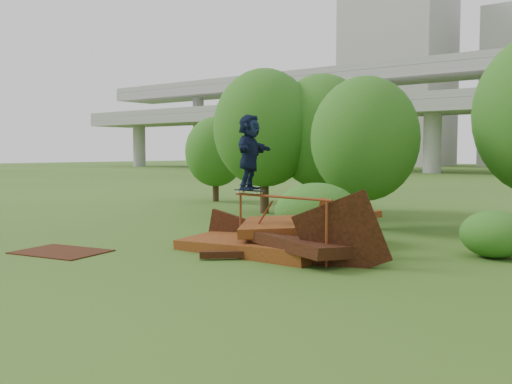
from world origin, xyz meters
The scene contains 13 objects.
ground centered at (0.00, 0.00, 0.00)m, with size 240.00×240.00×0.00m, color #2D5116.
scrap_pile centered at (-0.60, 2.73, 0.34)m, with size 5.84×3.47×2.21m.
grind_rail centered at (-0.17, 2.14, 1.15)m, with size 3.04×0.42×1.53m.
skateboard centered at (-1.21, 2.27, 1.61)m, with size 0.90×0.34×0.09m.
skater centered at (-1.21, 2.27, 2.57)m, with size 1.75×0.56×1.89m, color #0F1935.
flat_plate centered at (-5.17, -0.54, 0.01)m, with size 2.22×1.59×0.03m, color #37190B.
tree_0 centered at (-6.66, 10.21, 3.57)m, with size 4.29×4.29×6.04m.
tree_1 centered at (-4.91, 11.93, 3.44)m, with size 4.22×4.22×5.87m.
tree_2 centered at (-1.09, 8.34, 3.01)m, with size 3.62×3.62×5.09m.
tree_6 centered at (-12.10, 13.26, 2.59)m, with size 3.16×3.16×4.41m.
shrub_left centered at (-0.78, 4.81, 0.85)m, with size 2.47×2.28×1.71m, color #195717.
shrub_right centered at (3.85, 5.46, 0.58)m, with size 1.64×1.50×1.16m, color #195717.
building_left centered at (-38.00, 95.00, 17.50)m, with size 18.00×16.00×35.00m, color #9E9E99.
Camera 1 is at (7.63, -8.97, 2.57)m, focal length 40.00 mm.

